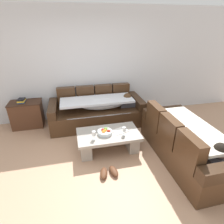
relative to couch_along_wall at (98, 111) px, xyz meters
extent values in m
plane|color=tan|center=(-0.28, -1.62, -0.33)|extent=(14.00, 14.00, 0.00)
cube|color=silver|center=(-0.28, 0.53, 1.02)|extent=(9.00, 0.10, 2.70)
cube|color=#462C1A|center=(-0.03, -0.02, -0.12)|extent=(2.23, 0.92, 0.42)
cube|color=#462C1A|center=(-0.73, 0.36, 0.32)|extent=(0.44, 0.16, 0.46)
cube|color=#462C1A|center=(-0.27, 0.36, 0.32)|extent=(0.44, 0.16, 0.46)
cube|color=#462C1A|center=(0.20, 0.36, 0.32)|extent=(0.44, 0.16, 0.46)
cube|color=#462C1A|center=(0.67, 0.36, 0.32)|extent=(0.44, 0.16, 0.46)
cube|color=#382314|center=(-1.06, -0.02, 0.19)|extent=(0.18, 0.92, 0.20)
cube|color=#382314|center=(1.00, -0.02, 0.19)|extent=(0.18, 0.92, 0.20)
cube|color=#4C4C56|center=(0.73, -0.03, 0.14)|extent=(0.36, 0.28, 0.11)
sphere|color=tan|center=(0.73, -0.07, 0.30)|extent=(0.21, 0.21, 0.21)
sphere|color=#4C331E|center=(0.73, -0.07, 0.33)|extent=(0.20, 0.20, 0.20)
ellipsoid|color=silver|center=(0.11, -0.07, 0.23)|extent=(1.10, 0.44, 0.28)
cube|color=silver|center=(-0.03, -0.09, 0.33)|extent=(1.70, 0.60, 0.05)
cube|color=silver|center=(-0.03, -0.46, -0.10)|extent=(1.44, 0.04, 0.38)
cube|color=#462C1A|center=(1.35, -1.70, -0.12)|extent=(0.92, 2.04, 0.42)
cube|color=#462C1A|center=(0.97, -2.26, 0.32)|extent=(0.16, 0.53, 0.46)
cube|color=#462C1A|center=(0.97, -1.70, 0.32)|extent=(0.16, 0.53, 0.46)
cube|color=#462C1A|center=(0.97, -1.14, 0.32)|extent=(0.16, 0.53, 0.46)
cube|color=#382314|center=(1.35, -0.78, 0.19)|extent=(0.92, 0.18, 0.20)
cube|color=#4C4C56|center=(1.36, -2.36, 0.14)|extent=(0.28, 0.36, 0.11)
sphere|color=beige|center=(1.40, -2.36, 0.30)|extent=(0.21, 0.21, 0.21)
sphere|color=black|center=(1.40, -2.36, 0.33)|extent=(0.20, 0.20, 0.20)
ellipsoid|color=silver|center=(1.40, -1.74, 0.23)|extent=(0.44, 1.10, 0.28)
cube|color=silver|center=(1.42, -1.70, 0.33)|extent=(0.60, 1.54, 0.05)
cube|color=silver|center=(1.79, -1.70, -0.10)|extent=(0.04, 1.31, 0.38)
cube|color=#A39C91|center=(0.02, -1.13, 0.02)|extent=(1.20, 0.68, 0.06)
cube|color=#A39C91|center=(-0.44, -1.13, -0.17)|extent=(0.20, 0.54, 0.32)
cube|color=#A39C91|center=(0.48, -1.13, -0.17)|extent=(0.20, 0.54, 0.32)
cylinder|color=silver|center=(-0.05, -1.15, 0.08)|extent=(0.28, 0.28, 0.07)
sphere|color=#AB251B|center=(-0.08, -1.11, 0.11)|extent=(0.08, 0.08, 0.08)
sphere|color=orange|center=(-0.09, -1.18, 0.11)|extent=(0.08, 0.08, 0.08)
sphere|color=#AC2515|center=(0.02, -1.17, 0.11)|extent=(0.08, 0.08, 0.08)
sphere|color=#68A737|center=(-0.02, -1.08, 0.11)|extent=(0.08, 0.08, 0.08)
sphere|color=orange|center=(-0.05, -1.15, 0.11)|extent=(0.08, 0.08, 0.08)
cylinder|color=silver|center=(-0.27, -1.27, 0.05)|extent=(0.06, 0.06, 0.01)
cylinder|color=silver|center=(-0.27, -1.27, 0.09)|extent=(0.01, 0.01, 0.07)
cylinder|color=silver|center=(-0.27, -1.27, 0.17)|extent=(0.07, 0.07, 0.08)
cylinder|color=silver|center=(0.29, -1.26, 0.05)|extent=(0.06, 0.06, 0.01)
cylinder|color=silver|center=(0.29, -1.26, 0.09)|extent=(0.01, 0.01, 0.07)
cylinder|color=silver|center=(0.29, -1.26, 0.17)|extent=(0.07, 0.07, 0.08)
cube|color=white|center=(0.26, -1.11, 0.05)|extent=(0.33, 0.29, 0.01)
cube|color=#4F2E1D|center=(-1.69, 0.23, -0.02)|extent=(0.70, 0.42, 0.62)
cube|color=#372014|center=(-1.69, 0.23, 0.30)|extent=(0.72, 0.44, 0.02)
cube|color=#2D569E|center=(-1.75, 0.24, 0.32)|extent=(0.16, 0.22, 0.03)
cube|color=gold|center=(-1.75, 0.22, 0.35)|extent=(0.16, 0.22, 0.03)
cube|color=black|center=(-1.75, 0.22, 0.38)|extent=(0.17, 0.21, 0.03)
ellipsoid|color=#59331E|center=(-0.21, -1.81, -0.29)|extent=(0.18, 0.29, 0.09)
ellipsoid|color=#59331E|center=(-0.04, -1.80, -0.29)|extent=(0.17, 0.29, 0.09)
camera|label=1|loc=(-0.59, -4.07, 1.94)|focal=29.27mm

